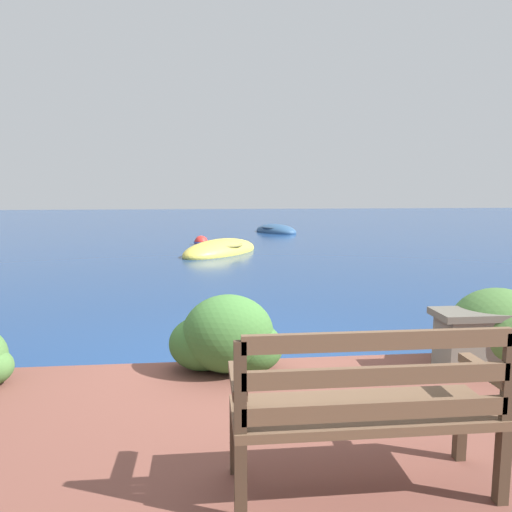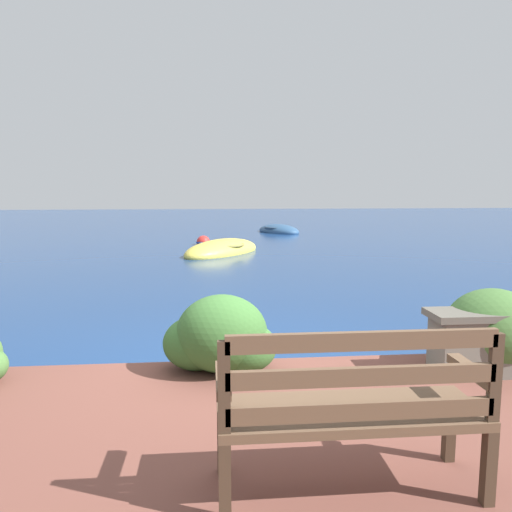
{
  "view_description": "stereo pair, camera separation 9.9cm",
  "coord_description": "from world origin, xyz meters",
  "px_view_note": "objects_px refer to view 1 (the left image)",
  "views": [
    {
      "loc": [
        -0.35,
        -4.5,
        1.82
      ],
      "look_at": [
        0.62,
        4.89,
        0.54
      ],
      "focal_mm": 35.0,
      "sensor_mm": 36.0,
      "label": 1
    },
    {
      "loc": [
        -0.25,
        -4.51,
        1.82
      ],
      "look_at": [
        0.62,
        4.89,
        0.54
      ],
      "focal_mm": 35.0,
      "sensor_mm": 36.0,
      "label": 2
    }
  ],
  "objects_px": {
    "rowboat_mid": "(276,231)",
    "park_bench": "(367,406)",
    "rowboat_nearest": "(220,251)",
    "mooring_buoy": "(201,242)"
  },
  "relations": [
    {
      "from": "park_bench",
      "to": "rowboat_mid",
      "type": "distance_m",
      "value": 18.25
    },
    {
      "from": "rowboat_mid",
      "to": "rowboat_nearest",
      "type": "bearing_deg",
      "value": 128.9
    },
    {
      "from": "park_bench",
      "to": "rowboat_mid",
      "type": "bearing_deg",
      "value": 90.39
    },
    {
      "from": "rowboat_nearest",
      "to": "rowboat_mid",
      "type": "xyz_separation_m",
      "value": [
        2.51,
        6.52,
        -0.01
      ]
    },
    {
      "from": "rowboat_mid",
      "to": "park_bench",
      "type": "bearing_deg",
      "value": 143.31
    },
    {
      "from": "mooring_buoy",
      "to": "rowboat_mid",
      "type": "bearing_deg",
      "value": 54.39
    },
    {
      "from": "park_bench",
      "to": "rowboat_nearest",
      "type": "xyz_separation_m",
      "value": [
        -0.39,
        11.59,
        -0.64
      ]
    },
    {
      "from": "mooring_buoy",
      "to": "rowboat_nearest",
      "type": "bearing_deg",
      "value": -76.14
    },
    {
      "from": "park_bench",
      "to": "rowboat_nearest",
      "type": "bearing_deg",
      "value": 99.01
    },
    {
      "from": "rowboat_nearest",
      "to": "rowboat_mid",
      "type": "height_order",
      "value": "rowboat_nearest"
    }
  ]
}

